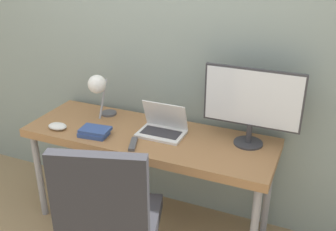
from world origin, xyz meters
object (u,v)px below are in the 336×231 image
laptop (162,127)px  game_controller (58,126)px  office_chair (108,217)px  book_stack (94,132)px  desk_lamp (98,87)px  monitor (252,102)px

laptop → game_controller: laptop is taller
office_chair → book_stack: office_chair is taller
desk_lamp → monitor: bearing=3.7°
monitor → book_stack: (-0.99, -0.30, -0.27)m
monitor → office_chair: bearing=-125.4°
desk_lamp → book_stack: bearing=-67.6°
desk_lamp → laptop: bearing=-2.2°
laptop → office_chair: 0.77m
office_chair → game_controller: office_chair is taller
desk_lamp → game_controller: 0.40m
laptop → desk_lamp: desk_lamp is taller
game_controller → office_chair: bearing=-35.6°
desk_lamp → book_stack: size_ratio=1.65×
laptop → book_stack: (-0.41, -0.21, -0.02)m
laptop → desk_lamp: bearing=177.8°
monitor → office_chair: monitor is taller
laptop → desk_lamp: (-0.51, 0.02, 0.21)m
laptop → office_chair: (-0.01, -0.73, -0.23)m
desk_lamp → game_controller: desk_lamp is taller
book_stack → game_controller: 0.30m
laptop → office_chair: office_chair is taller
monitor → game_controller: (-1.29, -0.32, -0.28)m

